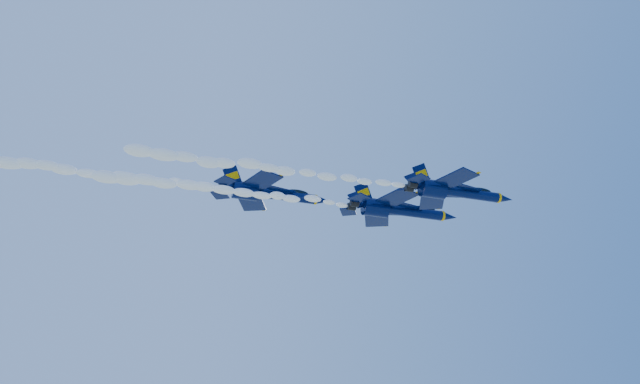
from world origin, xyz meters
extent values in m
cylinder|color=#030C36|center=(18.19, -12.89, 149.71)|extent=(8.28, 1.38, 1.38)
ellipsoid|color=#030C36|center=(12.40, -12.89, 149.67)|extent=(1.43, 2.48, 5.89)
cone|color=#030C36|center=(23.53, -12.89, 149.71)|extent=(2.39, 1.38, 1.38)
cylinder|color=#ECA400|center=(22.42, -12.89, 149.71)|extent=(0.32, 1.43, 1.43)
ellipsoid|color=black|center=(19.76, -12.89, 150.40)|extent=(3.31, 1.08, 0.91)
cube|color=#ECA400|center=(19.76, -12.89, 150.13)|extent=(3.86, 0.92, 0.17)
cube|color=#030C36|center=(14.06, -16.57, 149.71)|extent=(4.93, 5.84, 0.17)
cube|color=#030C36|center=(14.06, -9.22, 149.71)|extent=(4.93, 5.84, 0.17)
cube|color=#ECA400|center=(15.34, -16.57, 149.80)|extent=(2.22, 4.61, 0.09)
cube|color=#ECA400|center=(15.34, -9.22, 149.80)|extent=(2.22, 4.61, 0.09)
cube|color=#030C36|center=(10.38, -13.86, 151.09)|extent=(3.00, 0.95, 3.22)
cube|color=#030C36|center=(10.38, -11.93, 151.09)|extent=(3.00, 0.95, 3.22)
cylinder|color=black|center=(9.18, -13.49, 149.62)|extent=(1.10, 1.01, 1.01)
cylinder|color=black|center=(9.18, -12.30, 149.62)|extent=(1.10, 1.01, 1.01)
cube|color=#ECA400|center=(15.44, -12.89, 150.43)|extent=(10.11, 0.32, 0.07)
ellipsoid|color=white|center=(-9.55, -12.89, 149.41)|extent=(36.55, 1.66, 1.50)
cylinder|color=#030C36|center=(15.07, -1.33, 151.61)|extent=(9.21, 1.53, 1.53)
ellipsoid|color=#030C36|center=(8.63, -1.33, 151.56)|extent=(1.60, 2.76, 6.55)
cone|color=#030C36|center=(21.00, -1.33, 151.61)|extent=(2.66, 1.53, 1.53)
cylinder|color=#ECA400|center=(19.78, -1.33, 151.61)|extent=(0.36, 1.60, 1.60)
ellipsoid|color=black|center=(16.81, -1.33, 152.38)|extent=(3.68, 1.20, 1.01)
cube|color=#ECA400|center=(16.81, -1.33, 152.07)|extent=(4.30, 1.02, 0.18)
cube|color=#030C36|center=(10.47, -5.42, 151.61)|extent=(5.48, 6.50, 0.18)
cube|color=#030C36|center=(10.47, 2.76, 151.61)|extent=(5.48, 6.50, 0.18)
cube|color=#ECA400|center=(11.90, -5.42, 151.71)|extent=(2.47, 5.12, 0.10)
cube|color=#ECA400|center=(11.90, 2.76, 151.71)|extent=(2.47, 5.12, 0.10)
cube|color=#030C36|center=(6.38, -2.40, 153.14)|extent=(3.33, 1.05, 3.59)
cube|color=#030C36|center=(6.38, -0.26, 153.14)|extent=(3.33, 1.05, 3.59)
cylinder|color=black|center=(5.05, -2.00, 151.51)|extent=(1.23, 1.13, 1.13)
cylinder|color=black|center=(5.05, -0.67, 151.51)|extent=(1.23, 1.13, 1.13)
cube|color=#ECA400|center=(12.00, -1.33, 152.41)|extent=(11.25, 0.36, 0.08)
ellipsoid|color=white|center=(-13.74, -1.33, 151.30)|extent=(36.55, 1.85, 1.67)
cylinder|color=#030C36|center=(-3.88, 4.51, 154.53)|extent=(9.24, 1.54, 1.54)
ellipsoid|color=#030C36|center=(-10.35, 4.51, 154.47)|extent=(1.60, 2.77, 6.57)
cone|color=#030C36|center=(2.08, 4.51, 154.53)|extent=(2.67, 1.54, 1.54)
cylinder|color=#ECA400|center=(0.85, 4.51, 154.53)|extent=(0.36, 1.60, 1.60)
ellipsoid|color=black|center=(-2.13, 4.51, 155.30)|extent=(3.70, 1.20, 1.02)
cube|color=#ECA400|center=(-2.13, 4.51, 154.99)|extent=(4.31, 1.03, 0.18)
cube|color=#030C36|center=(-8.50, 0.41, 154.53)|extent=(5.50, 6.53, 0.18)
cube|color=#030C36|center=(-8.50, 8.62, 154.53)|extent=(5.50, 6.53, 0.18)
cube|color=#ECA400|center=(-7.06, 0.41, 154.63)|extent=(2.48, 5.14, 0.10)
cube|color=#ECA400|center=(-7.06, 8.62, 154.63)|extent=(2.48, 5.14, 0.10)
cube|color=#030C36|center=(-12.61, 3.43, 156.07)|extent=(3.34, 1.06, 3.60)
cube|color=#030C36|center=(-12.61, 5.59, 156.07)|extent=(3.34, 1.06, 3.60)
cylinder|color=black|center=(-13.94, 3.84, 154.42)|extent=(1.23, 1.13, 1.13)
cylinder|color=black|center=(-13.94, 5.18, 154.42)|extent=(1.23, 1.13, 1.13)
cube|color=#ECA400|center=(-6.96, 4.51, 155.33)|extent=(11.29, 0.36, 0.08)
ellipsoid|color=white|center=(-32.73, 4.51, 154.21)|extent=(36.55, 1.86, 1.67)
camera|label=1|loc=(-23.87, -80.71, 111.63)|focal=35.00mm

